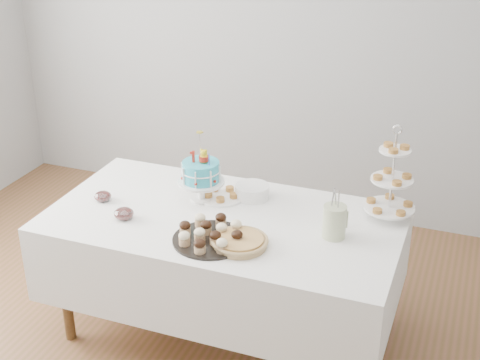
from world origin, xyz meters
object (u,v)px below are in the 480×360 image
at_px(cupcake_tray, 211,233).
at_px(jam_bowl_b, 103,196).
at_px(pastry_plate, 221,195).
at_px(jam_bowl_a, 124,214).
at_px(tiered_stand, 392,180).
at_px(plate_stack, 252,191).
at_px(birthday_cake, 201,183).
at_px(utensil_pitcher, 335,220).
at_px(pie, 240,242).
at_px(table, 224,253).

bearing_deg(cupcake_tray, jam_bowl_b, 165.39).
bearing_deg(jam_bowl_b, pastry_plate, 24.05).
bearing_deg(jam_bowl_a, tiered_stand, 21.42).
distance_m(cupcake_tray, plate_stack, 0.54).
distance_m(birthday_cake, utensil_pitcher, 0.81).
bearing_deg(cupcake_tray, tiered_stand, 35.52).
bearing_deg(jam_bowl_a, birthday_cake, 48.99).
height_order(birthday_cake, tiered_stand, tiered_stand).
relative_size(birthday_cake, jam_bowl_b, 4.24).
height_order(cupcake_tray, pastry_plate, cupcake_tray).
relative_size(cupcake_tray, jam_bowl_a, 3.67).
relative_size(cupcake_tray, pastry_plate, 1.49).
height_order(pie, jam_bowl_b, jam_bowl_b).
distance_m(pie, plate_stack, 0.55).
bearing_deg(cupcake_tray, utensil_pitcher, 24.49).
bearing_deg(birthday_cake, pie, -54.37).
xyz_separation_m(plate_stack, jam_bowl_b, (-0.78, -0.34, -0.01)).
bearing_deg(plate_stack, cupcake_tray, -93.22).
xyz_separation_m(birthday_cake, plate_stack, (0.26, 0.14, -0.07)).
relative_size(table, jam_bowl_b, 19.95).
bearing_deg(utensil_pitcher, pie, -164.08).
bearing_deg(birthday_cake, plate_stack, 19.71).
xyz_separation_m(pastry_plate, jam_bowl_b, (-0.62, -0.28, 0.01)).
distance_m(jam_bowl_a, jam_bowl_b, 0.26).
bearing_deg(table, tiered_stand, 20.73).
height_order(cupcake_tray, tiered_stand, tiered_stand).
relative_size(tiered_stand, plate_stack, 2.72).
distance_m(tiered_stand, plate_stack, 0.80).
bearing_deg(pastry_plate, cupcake_tray, -74.02).
bearing_deg(birthday_cake, cupcake_tray, -68.76).
relative_size(birthday_cake, pastry_plate, 1.54).
distance_m(pie, tiered_stand, 0.89).
distance_m(pie, utensil_pitcher, 0.50).
height_order(jam_bowl_b, utensil_pitcher, utensil_pitcher).
xyz_separation_m(table, plate_stack, (0.07, 0.28, 0.27)).
distance_m(tiered_stand, jam_bowl_a, 1.45).
bearing_deg(pie, cupcake_tray, -179.33).
xyz_separation_m(cupcake_tray, utensil_pitcher, (0.58, 0.26, 0.05)).
distance_m(cupcake_tray, jam_bowl_a, 0.53).
distance_m(table, pastry_plate, 0.34).
xyz_separation_m(pie, pastry_plate, (-0.29, 0.47, -0.01)).
height_order(birthday_cake, cupcake_tray, birthday_cake).
distance_m(table, plate_stack, 0.39).
bearing_deg(jam_bowl_b, tiered_stand, 13.65).
bearing_deg(jam_bowl_a, pastry_plate, 46.75).
relative_size(birthday_cake, plate_stack, 2.07).
bearing_deg(birthday_cake, jam_bowl_a, -139.34).
xyz_separation_m(table, cupcake_tray, (0.04, -0.26, 0.27)).
height_order(birthday_cake, pie, birthday_cake).
relative_size(jam_bowl_b, utensil_pitcher, 0.36).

